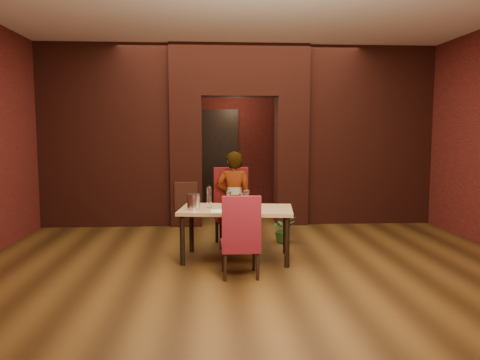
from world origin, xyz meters
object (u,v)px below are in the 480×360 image
at_px(wine_bucket, 194,202).
at_px(potted_plant, 283,229).
at_px(person_seated, 234,199).
at_px(chair_far, 233,207).
at_px(wine_glass_c, 247,199).
at_px(chair_near, 240,235).
at_px(water_bottle, 209,197).
at_px(wine_glass_a, 229,199).
at_px(wine_glass_b, 242,201).
at_px(dining_table, 236,234).

height_order(wine_bucket, potted_plant, wine_bucket).
xyz_separation_m(person_seated, wine_bucket, (-0.56, -0.76, 0.09)).
distance_m(chair_far, wine_glass_c, 0.78).
height_order(wine_glass_c, wine_bucket, wine_glass_c).
distance_m(person_seated, wine_bucket, 0.95).
bearing_deg(chair_far, person_seated, -95.36).
bearing_deg(person_seated, wine_bucket, 58.01).
xyz_separation_m(chair_near, person_seated, (0.00, 1.42, 0.22)).
xyz_separation_m(chair_far, water_bottle, (-0.36, -0.72, 0.26)).
xyz_separation_m(wine_bucket, potted_plant, (1.32, 0.95, -0.58)).
distance_m(chair_near, person_seated, 1.43).
bearing_deg(water_bottle, wine_glass_a, 25.84).
bearing_deg(wine_glass_b, chair_far, 95.42).
height_order(wine_glass_a, potted_plant, wine_glass_a).
relative_size(wine_glass_c, potted_plant, 0.57).
xyz_separation_m(wine_glass_c, wine_bucket, (-0.69, -0.09, -0.01)).
relative_size(chair_near, wine_glass_b, 5.13).
relative_size(wine_bucket, water_bottle, 0.70).
relative_size(dining_table, wine_glass_c, 6.34).
bearing_deg(person_seated, water_bottle, 65.59).
bearing_deg(water_bottle, chair_near, -65.22).
height_order(wine_glass_a, wine_glass_c, wine_glass_c).
bearing_deg(wine_glass_b, water_bottle, 178.61).
height_order(chair_near, wine_glass_c, chair_near).
relative_size(chair_far, chair_near, 1.18).
bearing_deg(wine_bucket, chair_far, 56.10).
height_order(chair_far, wine_glass_b, chair_far).
xyz_separation_m(chair_far, wine_glass_b, (0.07, -0.73, 0.21)).
xyz_separation_m(dining_table, water_bottle, (-0.35, 0.04, 0.49)).
distance_m(wine_glass_b, wine_bucket, 0.63).
relative_size(wine_glass_c, wine_bucket, 1.13).
bearing_deg(wine_glass_a, water_bottle, -154.16).
height_order(dining_table, person_seated, person_seated).
height_order(wine_glass_c, potted_plant, wine_glass_c).
distance_m(person_seated, wine_glass_b, 0.67).
distance_m(wine_glass_a, wine_glass_c, 0.27).
height_order(wine_glass_b, water_bottle, water_bottle).
bearing_deg(wine_glass_c, water_bottle, 178.35).
xyz_separation_m(chair_far, chair_near, (-0.00, -1.49, -0.09)).
bearing_deg(wine_glass_b, person_seated, 95.81).
height_order(chair_far, wine_bucket, chair_far).
bearing_deg(potted_plant, wine_bucket, -144.41).
height_order(chair_near, water_bottle, water_bottle).
distance_m(dining_table, chair_far, 0.80).
xyz_separation_m(wine_glass_b, water_bottle, (-0.43, 0.01, 0.05)).
bearing_deg(dining_table, chair_far, 97.50).
bearing_deg(wine_glass_a, potted_plant, 39.62).
xyz_separation_m(wine_glass_a, water_bottle, (-0.26, -0.13, 0.05)).
relative_size(dining_table, chair_far, 1.28).
relative_size(chair_far, wine_glass_c, 4.97).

